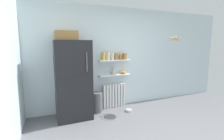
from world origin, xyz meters
TOP-DOWN VIEW (x-y plane):
  - ground_plane at (0.00, 0.50)m, footprint 7.04×7.04m
  - back_wall at (0.00, 2.05)m, footprint 7.04×0.10m
  - side_wall_left at (-2.25, 0.60)m, footprint 0.10×4.80m
  - refrigerator at (-1.18, 1.68)m, footprint 0.76×0.68m
  - radiator at (-0.08, 1.92)m, footprint 0.61×0.12m
  - wall_shelf_lower at (-0.08, 1.89)m, footprint 0.83×0.22m
  - wall_shelf_upper at (-0.08, 1.89)m, footprint 0.83×0.22m
  - storage_jar_0 at (-0.37, 1.89)m, footprint 0.09×0.09m
  - storage_jar_1 at (-0.25, 1.89)m, footprint 0.10×0.10m
  - storage_jar_2 at (-0.14, 1.89)m, footprint 0.09×0.09m
  - storage_jar_3 at (-0.02, 1.89)m, footprint 0.10×0.10m
  - storage_jar_4 at (0.09, 1.89)m, footprint 0.09×0.09m
  - storage_jar_5 at (0.21, 1.89)m, footprint 0.12×0.12m
  - vase at (-0.11, 1.89)m, footprint 0.08×0.08m
  - shelf_bowl at (0.17, 1.89)m, footprint 0.16×0.16m
  - trash_bin at (-0.59, 1.76)m, footprint 0.25×0.25m
  - pet_food_bowl at (0.15, 1.49)m, footprint 0.16×0.16m
  - hanging_fruit_basket at (1.43, 1.43)m, footprint 0.35×0.35m

SIDE VIEW (x-z plane):
  - ground_plane at x=0.00m, z-range 0.00..0.00m
  - pet_food_bowl at x=0.15m, z-range 0.00..0.05m
  - trash_bin at x=-0.59m, z-range 0.00..0.49m
  - radiator at x=-0.08m, z-range 0.00..0.62m
  - wall_shelf_lower at x=-0.08m, z-range 0.86..0.88m
  - refrigerator at x=-1.18m, z-range -0.05..1.87m
  - shelf_bowl at x=0.17m, z-range 0.88..0.95m
  - vase at x=-0.11m, z-range 0.88..1.09m
  - wall_shelf_upper at x=-0.08m, z-range 1.24..1.26m
  - back_wall at x=0.00m, z-range 0.00..2.60m
  - side_wall_left at x=-2.25m, z-range 0.00..2.60m
  - storage_jar_4 at x=0.09m, z-range 1.26..1.42m
  - storage_jar_5 at x=0.21m, z-range 1.26..1.44m
  - storage_jar_3 at x=-0.02m, z-range 1.26..1.44m
  - storage_jar_2 at x=-0.14m, z-range 1.26..1.45m
  - storage_jar_0 at x=-0.37m, z-range 1.26..1.46m
  - storage_jar_1 at x=-0.25m, z-range 1.26..1.48m
  - hanging_fruit_basket at x=1.43m, z-range 1.75..1.85m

